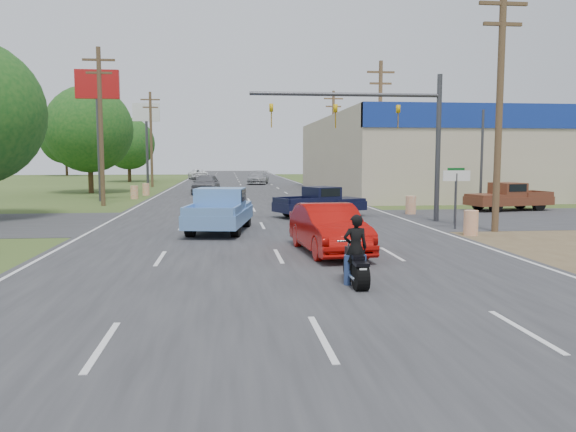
{
  "coord_description": "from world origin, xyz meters",
  "views": [
    {
      "loc": [
        -1.57,
        -9.07,
        3.03
      ],
      "look_at": [
        0.26,
        7.7,
        1.3
      ],
      "focal_mm": 35.0,
      "sensor_mm": 36.0,
      "label": 1
    }
  ],
  "objects": [
    {
      "name": "navy_pickup",
      "position": [
        3.34,
        19.68,
        0.79
      ],
      "size": [
        5.07,
        3.54,
        1.57
      ],
      "rotation": [
        0.0,
        0.0,
        -1.17
      ],
      "color": "black",
      "rests_on": "ground"
    },
    {
      "name": "blue_pickup",
      "position": [
        -1.84,
        14.35,
        0.92
      ],
      "size": [
        2.95,
        5.73,
        1.81
      ],
      "rotation": [
        0.0,
        0.0,
        -0.16
      ],
      "color": "black",
      "rests_on": "ground"
    },
    {
      "name": "pole_sign_left_near",
      "position": [
        -10.5,
        32.0,
        7.17
      ],
      "size": [
        3.0,
        0.35,
        9.2
      ],
      "color": "#3F3F44",
      "rests_on": "ground"
    },
    {
      "name": "distant_car_silver",
      "position": [
        2.12,
        57.56,
        0.79
      ],
      "size": [
        3.05,
        5.74,
        1.58
      ],
      "primitive_type": "imported",
      "rotation": [
        0.0,
        0.0,
        -0.16
      ],
      "color": "#A1A1A5",
      "rests_on": "ground"
    },
    {
      "name": "red_convertible",
      "position": [
        1.67,
        8.48,
        0.78
      ],
      "size": [
        2.1,
        4.89,
        1.57
      ],
      "primitive_type": "imported",
      "rotation": [
        0.0,
        0.0,
        0.1
      ],
      "color": "#A60C07",
      "rests_on": "ground"
    },
    {
      "name": "barrel_3",
      "position": [
        -8.2,
        38.0,
        0.5
      ],
      "size": [
        0.56,
        0.56,
        1.0
      ],
      "primitive_type": "cylinder",
      "color": "orange",
      "rests_on": "ground"
    },
    {
      "name": "cross_road",
      "position": [
        0.0,
        18.0,
        0.01
      ],
      "size": [
        120.0,
        10.0,
        0.02
      ],
      "primitive_type": "cube",
      "color": "#2D2D30",
      "rests_on": "ground"
    },
    {
      "name": "lane_sign",
      "position": [
        8.2,
        14.0,
        1.9
      ],
      "size": [
        1.2,
        0.08,
        2.52
      ],
      "color": "#3F3F44",
      "rests_on": "ground"
    },
    {
      "name": "barrel_2",
      "position": [
        -8.5,
        34.0,
        0.5
      ],
      "size": [
        0.56,
        0.56,
        1.0
      ],
      "primitive_type": "cylinder",
      "color": "orange",
      "rests_on": "ground"
    },
    {
      "name": "tree_5",
      "position": [
        30.0,
        95.0,
        5.88
      ],
      "size": [
        7.98,
        7.98,
        9.88
      ],
      "color": "#422D19",
      "rests_on": "ground"
    },
    {
      "name": "motorcycle",
      "position": [
        1.46,
        3.84,
        0.44
      ],
      "size": [
        0.61,
        1.97,
        1.0
      ],
      "rotation": [
        0.0,
        0.0,
        0.01
      ],
      "color": "black",
      "rests_on": "ground"
    },
    {
      "name": "utility_pole_2",
      "position": [
        9.5,
        31.0,
        5.32
      ],
      "size": [
        2.0,
        0.28,
        10.0
      ],
      "color": "#4C3823",
      "rests_on": "ground"
    },
    {
      "name": "main_road",
      "position": [
        0.0,
        40.0,
        0.01
      ],
      "size": [
        15.0,
        180.0,
        0.02
      ],
      "primitive_type": "cube",
      "color": "#2D2D30",
      "rests_on": "ground"
    },
    {
      "name": "brown_pickup",
      "position": [
        14.67,
        21.98,
        0.82
      ],
      "size": [
        5.19,
        2.8,
        1.63
      ],
      "rotation": [
        0.0,
        0.0,
        1.76
      ],
      "color": "black",
      "rests_on": "ground"
    },
    {
      "name": "distant_car_grey",
      "position": [
        -3.36,
        39.36,
        0.86
      ],
      "size": [
        2.56,
        5.23,
        1.72
      ],
      "primitive_type": "imported",
      "rotation": [
        0.0,
        0.0,
        -0.11
      ],
      "color": "slate",
      "rests_on": "ground"
    },
    {
      "name": "tree_2",
      "position": [
        -14.2,
        66.0,
        4.95
      ],
      "size": [
        6.72,
        6.72,
        8.32
      ],
      "color": "#422D19",
      "rests_on": "ground"
    },
    {
      "name": "ground",
      "position": [
        0.0,
        0.0,
        0.0
      ],
      "size": [
        200.0,
        200.0,
        0.0
      ],
      "primitive_type": "plane",
      "color": "#33481C",
      "rests_on": "ground"
    },
    {
      "name": "signal_mast",
      "position": [
        5.82,
        17.0,
        4.8
      ],
      "size": [
        9.12,
        0.4,
        7.0
      ],
      "color": "#3F3F44",
      "rests_on": "ground"
    },
    {
      "name": "barrel_0",
      "position": [
        8.0,
        12.0,
        0.5
      ],
      "size": [
        0.56,
        0.56,
        1.0
      ],
      "primitive_type": "cylinder",
      "color": "orange",
      "rests_on": "ground"
    },
    {
      "name": "barrel_1",
      "position": [
        8.4,
        20.5,
        0.5
      ],
      "size": [
        0.56,
        0.56,
        1.0
      ],
      "primitive_type": "cylinder",
      "color": "orange",
      "rests_on": "ground"
    },
    {
      "name": "street_name_sign",
      "position": [
        8.8,
        15.5,
        1.61
      ],
      "size": [
        0.8,
        0.08,
        2.61
      ],
      "color": "#3F3F44",
      "rests_on": "ground"
    },
    {
      "name": "pole_sign_left_far",
      "position": [
        -10.5,
        56.0,
        7.17
      ],
      "size": [
        3.0,
        0.35,
        9.2
      ],
      "color": "#3F3F44",
      "rests_on": "ground"
    },
    {
      "name": "tree_1",
      "position": [
        -13.5,
        42.0,
        5.57
      ],
      "size": [
        7.56,
        7.56,
        9.36
      ],
      "color": "#422D19",
      "rests_on": "ground"
    },
    {
      "name": "dirt_verge",
      "position": [
        11.0,
        10.0,
        0.01
      ],
      "size": [
        8.0,
        18.0,
        0.01
      ],
      "primitive_type": "cube",
      "color": "brown",
      "rests_on": "ground"
    },
    {
      "name": "utility_pole_1",
      "position": [
        9.5,
        13.0,
        5.32
      ],
      "size": [
        2.0,
        0.28,
        10.0
      ],
      "color": "#4C3823",
      "rests_on": "ground"
    },
    {
      "name": "utility_pole_5",
      "position": [
        -9.5,
        28.0,
        5.32
      ],
      "size": [
        2.0,
        0.28,
        10.0
      ],
      "color": "#4C3823",
      "rests_on": "ground"
    },
    {
      "name": "tree_6",
      "position": [
        -30.0,
        95.0,
        6.51
      ],
      "size": [
        8.82,
        8.82,
        10.92
      ],
      "color": "#422D19",
      "rests_on": "ground"
    },
    {
      "name": "utility_pole_3",
      "position": [
        9.5,
        49.0,
        5.32
      ],
      "size": [
        2.0,
        0.28,
        10.0
      ],
      "color": "#4C3823",
      "rests_on": "ground"
    },
    {
      "name": "utility_pole_6",
      "position": [
        -9.5,
        52.0,
        5.32
      ],
      "size": [
        2.0,
        0.28,
        10.0
      ],
      "color": "#4C3823",
      "rests_on": "ground"
    },
    {
      "name": "rider",
      "position": [
        1.46,
        3.88,
        0.81
      ],
      "size": [
        0.59,
        0.39,
        1.62
      ],
      "primitive_type": "imported",
      "rotation": [
        0.0,
        0.0,
        3.15
      ],
      "color": "black",
      "rests_on": "ground"
    },
    {
      "name": "distant_car_white",
      "position": [
        -5.82,
        74.09,
        0.74
      ],
      "size": [
        3.29,
        5.67,
        1.48
      ],
      "primitive_type": "imported",
      "rotation": [
        0.0,
        0.0,
        3.3
      ],
      "color": "white",
      "rests_on": "ground"
    }
  ]
}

